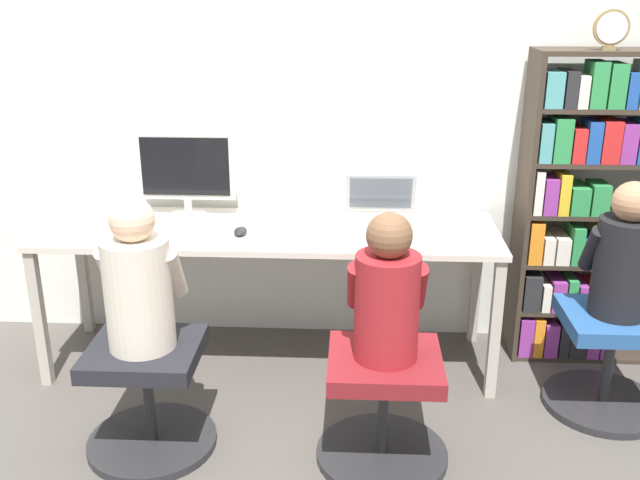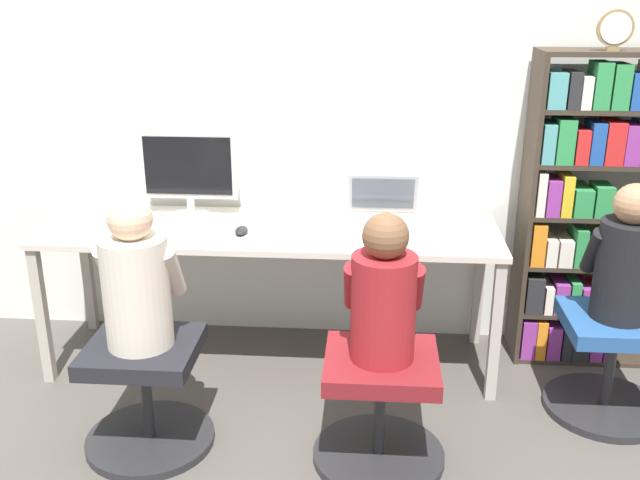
{
  "view_description": "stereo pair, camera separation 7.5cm",
  "coord_description": "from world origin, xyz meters",
  "px_view_note": "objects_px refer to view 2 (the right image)",
  "views": [
    {
      "loc": [
        0.43,
        -3.02,
        1.89
      ],
      "look_at": [
        0.27,
        0.11,
        0.77
      ],
      "focal_mm": 40.0,
      "sensor_mm": 36.0,
      "label": 1
    },
    {
      "loc": [
        0.51,
        -3.02,
        1.89
      ],
      "look_at": [
        0.27,
        0.11,
        0.77
      ],
      "focal_mm": 40.0,
      "sensor_mm": 36.0,
      "label": 2
    }
  ],
  "objects_px": {
    "person_at_laptop": "(384,295)",
    "desk_clock": "(615,29)",
    "desktop_monitor": "(188,171)",
    "bookshelf": "(589,220)",
    "office_chair_right": "(380,406)",
    "office_chair_side": "(610,362)",
    "office_chair_left": "(146,391)",
    "person_at_monitor": "(136,281)",
    "keyboard": "(184,229)",
    "person_near_shelf": "(626,259)",
    "laptop": "(383,212)"
  },
  "relations": [
    {
      "from": "office_chair_left",
      "to": "bookshelf",
      "type": "height_order",
      "value": "bookshelf"
    },
    {
      "from": "office_chair_side",
      "to": "person_near_shelf",
      "type": "distance_m",
      "value": 0.5
    },
    {
      "from": "keyboard",
      "to": "office_chair_right",
      "type": "distance_m",
      "value": 1.32
    },
    {
      "from": "person_at_monitor",
      "to": "desk_clock",
      "type": "height_order",
      "value": "desk_clock"
    },
    {
      "from": "desktop_monitor",
      "to": "office_chair_right",
      "type": "relative_size",
      "value": 0.92
    },
    {
      "from": "keyboard",
      "to": "person_at_laptop",
      "type": "xyz_separation_m",
      "value": [
        0.98,
        -0.72,
        -0.0
      ]
    },
    {
      "from": "office_chair_left",
      "to": "person_at_laptop",
      "type": "xyz_separation_m",
      "value": [
        1.0,
        -0.03,
        0.5
      ]
    },
    {
      "from": "desktop_monitor",
      "to": "keyboard",
      "type": "distance_m",
      "value": 0.36
    },
    {
      "from": "keyboard",
      "to": "office_chair_right",
      "type": "relative_size",
      "value": 0.76
    },
    {
      "from": "office_chair_right",
      "to": "office_chair_left",
      "type": "bearing_deg",
      "value": 177.81
    },
    {
      "from": "laptop",
      "to": "office_chair_left",
      "type": "xyz_separation_m",
      "value": [
        -1.0,
        -0.92,
        -0.54
      ]
    },
    {
      "from": "office_chair_right",
      "to": "office_chair_side",
      "type": "distance_m",
      "value": 1.15
    },
    {
      "from": "keyboard",
      "to": "office_chair_left",
      "type": "relative_size",
      "value": 0.76
    },
    {
      "from": "office_chair_right",
      "to": "desktop_monitor",
      "type": "bearing_deg",
      "value": 135.36
    },
    {
      "from": "laptop",
      "to": "keyboard",
      "type": "xyz_separation_m",
      "value": [
        -0.98,
        -0.23,
        -0.04
      ]
    },
    {
      "from": "keyboard",
      "to": "office_chair_left",
      "type": "distance_m",
      "value": 0.85
    },
    {
      "from": "bookshelf",
      "to": "person_at_monitor",
      "type": "bearing_deg",
      "value": -155.48
    },
    {
      "from": "desktop_monitor",
      "to": "desk_clock",
      "type": "distance_m",
      "value": 2.16
    },
    {
      "from": "bookshelf",
      "to": "office_chair_side",
      "type": "relative_size",
      "value": 2.89
    },
    {
      "from": "person_at_laptop",
      "to": "desk_clock",
      "type": "relative_size",
      "value": 3.3
    },
    {
      "from": "person_at_monitor",
      "to": "bookshelf",
      "type": "relative_size",
      "value": 0.4
    },
    {
      "from": "laptop",
      "to": "office_chair_right",
      "type": "bearing_deg",
      "value": -90.05
    },
    {
      "from": "desktop_monitor",
      "to": "keyboard",
      "type": "relative_size",
      "value": 1.2
    },
    {
      "from": "bookshelf",
      "to": "desktop_monitor",
      "type": "bearing_deg",
      "value": 179.27
    },
    {
      "from": "desktop_monitor",
      "to": "bookshelf",
      "type": "distance_m",
      "value": 2.06
    },
    {
      "from": "desktop_monitor",
      "to": "bookshelf",
      "type": "height_order",
      "value": "bookshelf"
    },
    {
      "from": "desk_clock",
      "to": "laptop",
      "type": "bearing_deg",
      "value": 177.37
    },
    {
      "from": "office_chair_left",
      "to": "person_near_shelf",
      "type": "distance_m",
      "value": 2.16
    },
    {
      "from": "desk_clock",
      "to": "bookshelf",
      "type": "bearing_deg",
      "value": 75.6
    },
    {
      "from": "office_chair_left",
      "to": "person_at_monitor",
      "type": "relative_size",
      "value": 0.87
    },
    {
      "from": "person_at_laptop",
      "to": "desk_clock",
      "type": "xyz_separation_m",
      "value": [
        1.02,
        0.91,
        0.95
      ]
    },
    {
      "from": "person_at_laptop",
      "to": "desk_clock",
      "type": "distance_m",
      "value": 1.66
    },
    {
      "from": "laptop",
      "to": "person_at_laptop",
      "type": "distance_m",
      "value": 0.95
    },
    {
      "from": "keyboard",
      "to": "person_at_laptop",
      "type": "height_order",
      "value": "person_at_laptop"
    },
    {
      "from": "bookshelf",
      "to": "person_near_shelf",
      "type": "relative_size",
      "value": 2.6
    },
    {
      "from": "office_chair_left",
      "to": "person_at_laptop",
      "type": "bearing_deg",
      "value": -1.95
    },
    {
      "from": "office_chair_left",
      "to": "office_chair_side",
      "type": "distance_m",
      "value": 2.1
    },
    {
      "from": "office_chair_right",
      "to": "person_at_laptop",
      "type": "relative_size",
      "value": 0.92
    },
    {
      "from": "desktop_monitor",
      "to": "keyboard",
      "type": "xyz_separation_m",
      "value": [
        0.03,
        -0.27,
        -0.23
      ]
    },
    {
      "from": "office_chair_left",
      "to": "person_at_monitor",
      "type": "height_order",
      "value": "person_at_monitor"
    },
    {
      "from": "office_chair_left",
      "to": "office_chair_right",
      "type": "xyz_separation_m",
      "value": [
        1.0,
        -0.04,
        0.0
      ]
    },
    {
      "from": "laptop",
      "to": "office_chair_side",
      "type": "relative_size",
      "value": 0.66
    },
    {
      "from": "bookshelf",
      "to": "office_chair_side",
      "type": "xyz_separation_m",
      "value": [
        0.02,
        -0.52,
        -0.52
      ]
    },
    {
      "from": "office_chair_side",
      "to": "person_at_laptop",
      "type": "bearing_deg",
      "value": -157.18
    },
    {
      "from": "office_chair_left",
      "to": "desktop_monitor",
      "type": "bearing_deg",
      "value": 90.85
    },
    {
      "from": "keyboard",
      "to": "person_at_monitor",
      "type": "bearing_deg",
      "value": -91.44
    },
    {
      "from": "office_chair_right",
      "to": "office_chair_side",
      "type": "xyz_separation_m",
      "value": [
        1.06,
        0.45,
        0.0
      ]
    },
    {
      "from": "person_at_laptop",
      "to": "bookshelf",
      "type": "xyz_separation_m",
      "value": [
        1.04,
        0.97,
        0.02
      ]
    },
    {
      "from": "keyboard",
      "to": "desk_clock",
      "type": "height_order",
      "value": "desk_clock"
    },
    {
      "from": "keyboard",
      "to": "person_at_monitor",
      "type": "xyz_separation_m",
      "value": [
        -0.02,
        -0.68,
        0.01
      ]
    }
  ]
}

